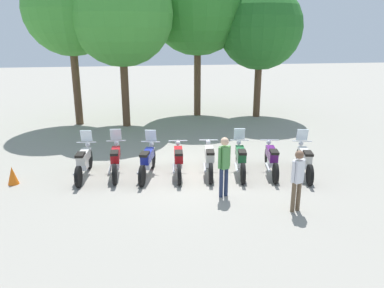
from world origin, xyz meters
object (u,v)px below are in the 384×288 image
object	(u,v)px
motorcycle_4	(209,159)
person_0	(298,177)
tree_3	(260,28)
person_1	(224,162)
traffic_cone	(13,175)
motorcycle_0	(84,161)
tree_0	(70,10)
motorcycle_3	(178,160)
motorcycle_6	(271,159)
motorcycle_5	(240,158)
tree_2	(198,5)
motorcycle_7	(304,160)
tree_1	(121,14)
motorcycle_1	(116,159)
motorcycle_2	(147,161)

from	to	relation	value
motorcycle_4	person_0	size ratio (longest dim) A/B	1.34
tree_3	person_1	bearing A→B (deg)	-113.07
tree_3	traffic_cone	world-z (taller)	tree_3
motorcycle_0	tree_0	world-z (taller)	tree_0
motorcycle_3	motorcycle_4	size ratio (longest dim) A/B	1.00
motorcycle_6	tree_0	world-z (taller)	tree_0
motorcycle_4	person_1	world-z (taller)	person_1
motorcycle_5	tree_0	bearing A→B (deg)	47.66
traffic_cone	person_0	bearing A→B (deg)	-21.26
person_0	person_1	bearing A→B (deg)	35.67
motorcycle_3	tree_2	xyz separation A→B (m)	(2.09, 8.72, 5.18)
motorcycle_3	tree_2	distance (m)	10.35
tree_3	traffic_cone	size ratio (longest dim) A/B	12.21
motorcycle_6	motorcycle_7	bearing A→B (deg)	-94.86
motorcycle_3	motorcycle_5	world-z (taller)	motorcycle_5
motorcycle_7	tree_3	xyz separation A→B (m)	(1.25, 8.57, 4.06)
tree_1	person_0	bearing A→B (deg)	-66.17
tree_3	traffic_cone	distance (m)	13.61
motorcycle_5	tree_1	world-z (taller)	tree_1
motorcycle_1	tree_2	size ratio (longest dim) A/B	0.27
motorcycle_3	tree_3	bearing A→B (deg)	-27.86
person_1	tree_0	distance (m)	11.52
motorcycle_3	person_0	world-z (taller)	person_0
motorcycle_2	motorcycle_7	world-z (taller)	same
tree_0	tree_2	distance (m)	6.22
person_1	tree_0	size ratio (longest dim) A/B	0.23
person_0	tree_3	distance (m)	11.77
motorcycle_4	tree_2	size ratio (longest dim) A/B	0.27
motorcycle_0	tree_1	world-z (taller)	tree_1
tree_0	motorcycle_1	bearing A→B (deg)	-74.25
person_1	motorcycle_3	bearing A→B (deg)	-174.28
motorcycle_0	tree_0	distance (m)	8.81
tree_3	motorcycle_2	bearing A→B (deg)	-128.05
motorcycle_0	motorcycle_5	distance (m)	4.95
person_1	motorcycle_5	bearing A→B (deg)	125.88
tree_0	tree_3	size ratio (longest dim) A/B	1.11
tree_2	person_0	bearing A→B (deg)	-87.31
motorcycle_1	traffic_cone	bearing A→B (deg)	97.22
motorcycle_3	tree_1	bearing A→B (deg)	19.34
tree_2	motorcycle_1	bearing A→B (deg)	-115.79
motorcycle_4	motorcycle_1	bearing A→B (deg)	90.52
motorcycle_2	tree_0	world-z (taller)	tree_0
motorcycle_1	traffic_cone	distance (m)	3.07
motorcycle_2	motorcycle_5	distance (m)	2.96
motorcycle_0	motorcycle_1	world-z (taller)	same
tree_0	motorcycle_2	bearing A→B (deg)	-68.02
motorcycle_1	person_1	size ratio (longest dim) A/B	1.29
motorcycle_2	motorcycle_7	xyz separation A→B (m)	(4.92, -0.69, 0.00)
motorcycle_4	traffic_cone	xyz separation A→B (m)	(-5.99, 0.07, -0.23)
person_0	tree_2	size ratio (longest dim) A/B	0.20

